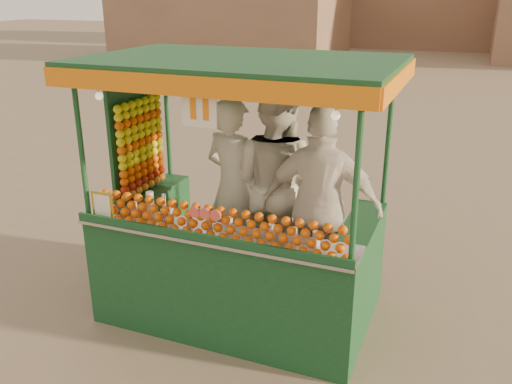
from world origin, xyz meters
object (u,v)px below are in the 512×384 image
at_px(vendor_middle, 276,183).
at_px(vendor_right, 321,207).
at_px(juice_cart, 230,239).
at_px(vendor_left, 233,187).

bearing_deg(vendor_middle, vendor_right, 163.22).
distance_m(juice_cart, vendor_left, 0.54).
height_order(vendor_left, vendor_middle, vendor_middle).
bearing_deg(vendor_middle, vendor_left, 21.05).
height_order(vendor_left, vendor_right, vendor_right).
height_order(juice_cart, vendor_left, juice_cart).
xyz_separation_m(vendor_left, vendor_right, (0.96, -0.22, 0.02)).
distance_m(vendor_left, vendor_right, 0.98).
bearing_deg(vendor_left, vendor_middle, -151.46).
height_order(juice_cart, vendor_middle, juice_cart).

